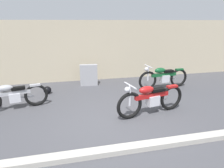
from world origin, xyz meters
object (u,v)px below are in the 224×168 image
stone_marker (89,75)px  motorcycle_green (163,77)px  helmet (47,90)px  motorcycle_silver (12,96)px  motorcycle_red (151,99)px

stone_marker → motorcycle_green: 3.08m
stone_marker → motorcycle_green: (2.89, -1.05, 0.02)m
helmet → motorcycle_green: motorcycle_green is taller
stone_marker → motorcycle_silver: (-2.56, -1.90, -0.01)m
helmet → motorcycle_red: bearing=-38.6°
motorcycle_silver → motorcycle_green: size_ratio=0.93×
stone_marker → motorcycle_silver: size_ratio=0.45×
motorcycle_red → helmet: bearing=-49.9°
stone_marker → helmet: (-1.65, -0.67, -0.31)m
motorcycle_red → motorcycle_green: motorcycle_red is taller
motorcycle_silver → helmet: bearing=-139.2°
stone_marker → motorcycle_green: size_ratio=0.41×
motorcycle_silver → motorcycle_red: bearing=149.9°
motorcycle_green → motorcycle_red: bearing=51.2°
stone_marker → motorcycle_red: motorcycle_red is taller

